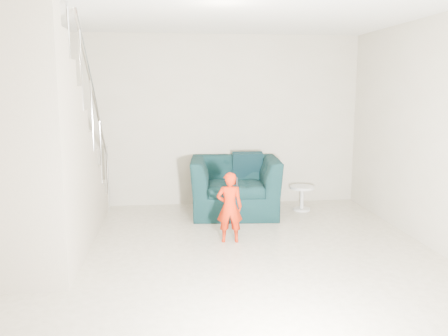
{
  "coord_description": "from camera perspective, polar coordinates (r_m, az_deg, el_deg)",
  "views": [
    {
      "loc": [
        -0.54,
        -4.8,
        1.88
      ],
      "look_at": [
        0.15,
        1.2,
        0.85
      ],
      "focal_mm": 38.0,
      "sensor_mm": 36.0,
      "label": 1
    }
  ],
  "objects": [
    {
      "name": "floor",
      "position": [
        5.18,
        -0.14,
        -11.6
      ],
      "size": [
        5.5,
        5.5,
        0.0
      ],
      "primitive_type": "plane",
      "color": "gray",
      "rests_on": "ground"
    },
    {
      "name": "back_wall",
      "position": [
        7.58,
        -2.48,
        5.67
      ],
      "size": [
        5.0,
        0.0,
        5.0
      ],
      "primitive_type": "plane",
      "rotation": [
        1.57,
        0.0,
        0.0
      ],
      "color": "#A39A84",
      "rests_on": "floor"
    },
    {
      "name": "ceiling",
      "position": [
        4.89,
        -0.15,
        19.33
      ],
      "size": [
        5.5,
        5.5,
        0.0
      ],
      "primitive_type": "plane",
      "rotation": [
        3.14,
        0.0,
        0.0
      ],
      "color": "silver",
      "rests_on": "back_wall"
    },
    {
      "name": "cushion",
      "position": [
        7.41,
        2.79,
        0.21
      ],
      "size": [
        0.47,
        0.22,
        0.47
      ],
      "primitive_type": "cube",
      "rotation": [
        0.21,
        0.0,
        0.0
      ],
      "color": "black",
      "rests_on": "armchair"
    },
    {
      "name": "side_table",
      "position": [
        7.41,
        9.37,
        -3.11
      ],
      "size": [
        0.38,
        0.38,
        0.38
      ],
      "color": "silver",
      "rests_on": "floor"
    },
    {
      "name": "phone",
      "position": [
        5.7,
        1.54,
        -1.67
      ],
      "size": [
        0.02,
        0.05,
        0.1
      ],
      "primitive_type": "cube",
      "rotation": [
        0.0,
        0.0,
        -0.07
      ],
      "color": "black",
      "rests_on": "toddler"
    },
    {
      "name": "front_wall",
      "position": [
        2.18,
        7.98,
        -4.47
      ],
      "size": [
        5.0,
        0.0,
        5.0
      ],
      "primitive_type": "plane",
      "rotation": [
        -1.57,
        0.0,
        0.0
      ],
      "color": "#A39A84",
      "rests_on": "floor"
    },
    {
      "name": "staircase",
      "position": [
        5.62,
        -21.51,
        -0.55
      ],
      "size": [
        1.02,
        3.03,
        3.62
      ],
      "color": "#ADA089",
      "rests_on": "floor"
    },
    {
      "name": "throw",
      "position": [
        7.01,
        -3.18,
        -1.44
      ],
      "size": [
        0.05,
        0.52,
        0.58
      ],
      "primitive_type": "cube",
      "color": "black",
      "rests_on": "armchair"
    },
    {
      "name": "armchair",
      "position": [
        7.1,
        1.32,
        -2.18
      ],
      "size": [
        1.39,
        1.24,
        0.84
      ],
      "primitive_type": "imported",
      "rotation": [
        0.0,
        0.0,
        -0.09
      ],
      "color": "black",
      "rests_on": "floor"
    },
    {
      "name": "toddler",
      "position": [
        5.79,
        0.67,
        -4.75
      ],
      "size": [
        0.33,
        0.23,
        0.87
      ],
      "primitive_type": "imported",
      "rotation": [
        0.0,
        0.0,
        3.08
      ],
      "color": "#A02505",
      "rests_on": "floor"
    }
  ]
}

